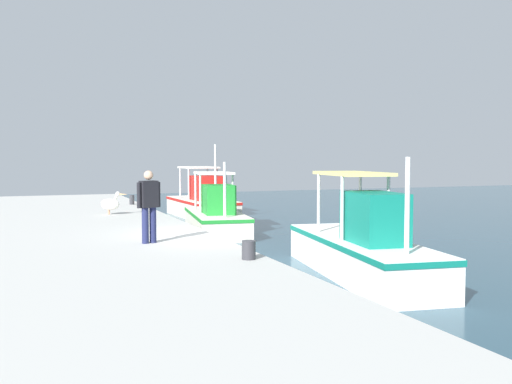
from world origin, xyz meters
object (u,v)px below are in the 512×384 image
(fishing_boat_nearest, at_px, (202,203))
(fishing_boat_second, at_px, (216,217))
(fishing_boat_third, at_px, (362,248))
(pelican, at_px, (110,203))
(mooring_bollard_second, at_px, (249,250))
(fisherman_standing, at_px, (149,203))
(mooring_bollard_nearest, at_px, (132,200))

(fishing_boat_nearest, relative_size, fishing_boat_second, 1.01)
(fishing_boat_nearest, distance_m, fishing_boat_third, 14.38)
(fishing_boat_third, distance_m, pelican, 10.26)
(pelican, height_order, mooring_bollard_second, pelican)
(fishing_boat_second, xyz_separation_m, pelican, (-0.60, -3.76, 0.58))
(fishing_boat_nearest, relative_size, fisherman_standing, 3.17)
(fishing_boat_second, relative_size, mooring_bollard_second, 14.36)
(mooring_bollard_second, bearing_deg, fishing_boat_second, 166.10)
(fishing_boat_third, height_order, mooring_bollard_nearest, fishing_boat_third)
(fishing_boat_second, bearing_deg, fishing_boat_nearest, 168.65)
(fishing_boat_second, height_order, mooring_bollard_nearest, fishing_boat_second)
(mooring_bollard_second, bearing_deg, pelican, -171.93)
(fishing_boat_second, height_order, mooring_bollard_second, fishing_boat_second)
(fishing_boat_nearest, bearing_deg, fisherman_standing, -21.65)
(fishing_boat_third, xyz_separation_m, mooring_bollard_second, (0.91, -3.21, 0.29))
(pelican, distance_m, fisherman_standing, 7.22)
(fishing_boat_third, bearing_deg, fisherman_standing, -112.78)
(pelican, xyz_separation_m, mooring_bollard_second, (10.05, 1.42, -0.21))
(fishing_boat_third, xyz_separation_m, mooring_bollard_nearest, (-13.21, -3.21, 0.31))
(fishing_boat_third, xyz_separation_m, pelican, (-9.14, -4.63, 0.51))
(pelican, relative_size, mooring_bollard_second, 2.57)
(fishing_boat_second, bearing_deg, mooring_bollard_nearest, -153.44)
(fishing_boat_third, relative_size, mooring_bollard_nearest, 15.30)
(mooring_bollard_nearest, bearing_deg, fishing_boat_nearest, 108.39)
(fisherman_standing, bearing_deg, pelican, 179.99)
(fishing_boat_second, height_order, fisherman_standing, fishing_boat_second)
(fishing_boat_third, bearing_deg, pelican, -153.13)
(fisherman_standing, bearing_deg, fishing_boat_second, 150.29)
(fishing_boat_nearest, height_order, pelican, fishing_boat_nearest)
(fishing_boat_nearest, xyz_separation_m, fishing_boat_third, (14.38, -0.30, 0.02))
(mooring_bollard_second, bearing_deg, fishing_boat_nearest, 167.07)
(pelican, distance_m, mooring_bollard_second, 10.15)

